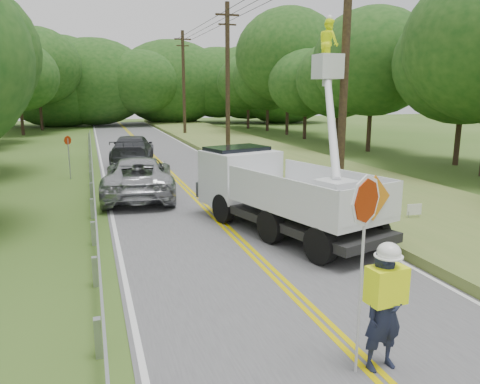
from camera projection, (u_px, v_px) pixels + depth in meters
name	position (u px, v px, depth m)	size (l,w,h in m)	color
ground	(347.00, 346.00, 7.98)	(140.00, 140.00, 0.00)	#2E5115
road	(186.00, 188.00, 20.98)	(7.20, 96.00, 0.03)	#504F52
guardrail	(93.00, 178.00, 20.49)	(0.18, 48.00, 0.77)	#A0A5A9
utility_poles	(265.00, 73.00, 24.17)	(1.60, 43.30, 10.00)	black
tall_grass_verge	(325.00, 176.00, 23.10)	(7.00, 96.00, 0.30)	#577330
treeline_right	(353.00, 64.00, 34.65)	(10.97, 51.76, 12.42)	#332319
treeline_horizon	(135.00, 82.00, 59.68)	(56.69, 15.09, 11.38)	#184414
flagger	(385.00, 302.00, 7.12)	(1.17, 0.52, 3.16)	#191E33
bucket_truck	(272.00, 178.00, 15.08)	(5.19, 7.33, 6.82)	black
suv_silver	(139.00, 177.00, 19.12)	(2.77, 6.01, 1.67)	#A3A6AA
suv_darkgrey	(133.00, 149.00, 28.17)	(2.37, 5.83, 1.69)	#36383D
stop_sign_permanent	(69.00, 151.00, 22.97)	(0.34, 0.35, 2.18)	#A0A5A9
yard_sign	(414.00, 210.00, 15.00)	(0.52, 0.08, 0.75)	white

